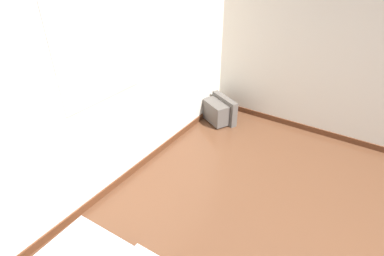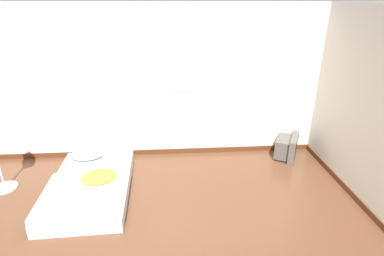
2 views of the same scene
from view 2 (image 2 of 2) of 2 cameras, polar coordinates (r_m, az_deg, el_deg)
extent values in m
cube|color=silver|center=(5.16, -8.55, 8.13)|extent=(8.33, 0.06, 2.60)
cube|color=#562D19|center=(5.58, -7.83, -4.53)|extent=(8.33, 0.02, 0.09)
cube|color=silver|center=(5.03, -3.92, 12.57)|extent=(0.99, 0.01, 1.05)
cube|color=white|center=(5.02, -3.92, 12.56)|extent=(0.92, 0.01, 0.98)
cube|color=silver|center=(4.72, -18.68, -10.48)|extent=(1.17, 1.88, 0.19)
ellipsoid|color=silver|center=(5.27, -19.48, -4.80)|extent=(0.53, 0.36, 0.14)
cube|color=silver|center=(4.37, -19.77, -11.64)|extent=(1.16, 1.11, 0.05)
ellipsoid|color=yellow|center=(4.55, -17.38, -8.84)|extent=(0.60, 0.55, 0.11)
cube|color=#56514C|center=(5.64, 16.97, -3.38)|extent=(0.44, 0.54, 0.33)
cube|color=#56514C|center=(5.62, 18.72, -3.51)|extent=(0.37, 0.58, 0.42)
cube|color=black|center=(5.62, 19.28, -3.50)|extent=(0.23, 0.44, 0.30)
cylinder|color=silver|center=(5.39, -32.04, -9.62)|extent=(0.35, 0.35, 0.02)
camera|label=1|loc=(3.23, -41.34, 16.50)|focal=28.00mm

